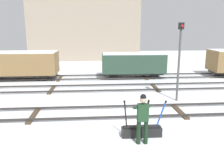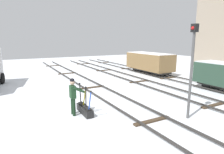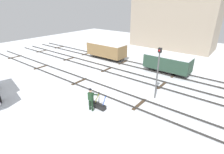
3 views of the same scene
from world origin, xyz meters
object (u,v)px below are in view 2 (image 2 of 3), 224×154
at_px(switch_lever_frame, 85,109).
at_px(signal_post, 192,63).
at_px(rail_worker, 73,94).
at_px(freight_car_near_switch, 149,62).

relative_size(switch_lever_frame, signal_post, 0.39).
relative_size(rail_worker, signal_post, 0.43).
height_order(signal_post, freight_car_near_switch, signal_post).
height_order(rail_worker, signal_post, signal_post).
bearing_deg(rail_worker, switch_lever_frame, 79.11).
relative_size(rail_worker, freight_car_near_switch, 0.33).
distance_m(switch_lever_frame, freight_car_near_switch, 12.79).
relative_size(signal_post, freight_car_near_switch, 0.77).
bearing_deg(rail_worker, freight_car_near_switch, 125.01).
xyz_separation_m(switch_lever_frame, signal_post, (2.87, 4.09, 2.37)).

